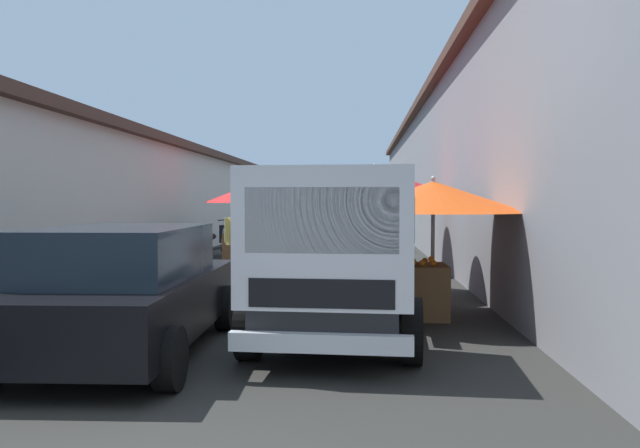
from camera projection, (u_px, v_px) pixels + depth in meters
ground at (297, 265)px, 16.53m from camera, size 90.00×90.00×0.00m
building_left_whitewash at (72, 199)px, 19.17m from camera, size 49.80×7.50×3.57m
building_right_concrete at (549, 172)px, 18.21m from camera, size 49.80×7.50×5.14m
fruit_stall_near_left at (378, 202)px, 15.03m from camera, size 2.64×2.64×2.25m
fruit_stall_far_right at (375, 193)px, 11.36m from camera, size 2.44×2.44×2.43m
fruit_stall_far_left at (243, 205)px, 17.37m from camera, size 2.27×2.27×2.20m
fruit_stall_mid_lane at (432, 207)px, 8.91m from camera, size 2.68×2.68×2.10m
hatchback_car at (126, 290)px, 6.90m from camera, size 3.95×2.00×1.45m
delivery_truck at (335, 260)px, 7.25m from camera, size 5.01×2.18×2.08m
vendor_by_crates at (237, 239)px, 13.33m from camera, size 0.47×0.47×1.58m
vendor_in_shade at (388, 225)px, 20.73m from camera, size 0.32×0.61×1.57m
parked_scooter at (216, 242)px, 19.00m from camera, size 1.66×0.61×1.14m
plastic_stool at (378, 250)px, 17.64m from camera, size 0.30×0.30×0.43m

